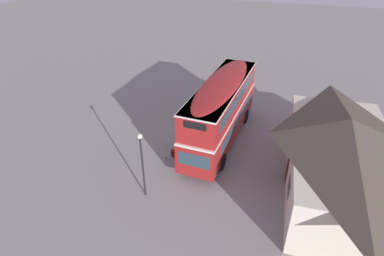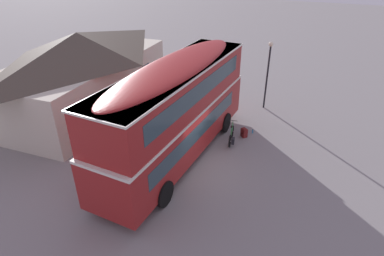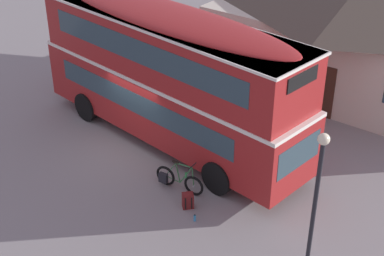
% 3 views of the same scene
% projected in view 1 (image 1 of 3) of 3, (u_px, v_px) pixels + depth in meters
% --- Properties ---
extents(ground_plane, '(120.00, 120.00, 0.00)m').
position_uv_depth(ground_plane, '(208.00, 133.00, 24.98)').
color(ground_plane, gray).
extents(double_decker_bus, '(10.92, 3.05, 4.79)m').
position_uv_depth(double_decker_bus, '(221.00, 109.00, 22.87)').
color(double_decker_bus, black).
rests_on(double_decker_bus, ground).
extents(touring_bicycle, '(1.71, 0.65, 1.05)m').
position_uv_depth(touring_bicycle, '(184.00, 146.00, 22.78)').
color(touring_bicycle, black).
rests_on(touring_bicycle, ground).
extents(backpack_on_ground, '(0.41, 0.42, 0.54)m').
position_uv_depth(backpack_on_ground, '(174.00, 153.00, 22.27)').
color(backpack_on_ground, maroon).
rests_on(backpack_on_ground, ground).
extents(water_bottle_blue_sports, '(0.07, 0.07, 0.23)m').
position_uv_depth(water_bottle_blue_sports, '(166.00, 158.00, 21.99)').
color(water_bottle_blue_sports, '#338CBF').
rests_on(water_bottle_blue_sports, ground).
extents(pub_building, '(12.38, 6.74, 4.76)m').
position_uv_depth(pub_building, '(342.00, 154.00, 18.47)').
color(pub_building, beige).
rests_on(pub_building, ground).
extents(street_lamp, '(0.28, 0.28, 4.27)m').
position_uv_depth(street_lamp, '(142.00, 159.00, 17.71)').
color(street_lamp, black).
rests_on(street_lamp, ground).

